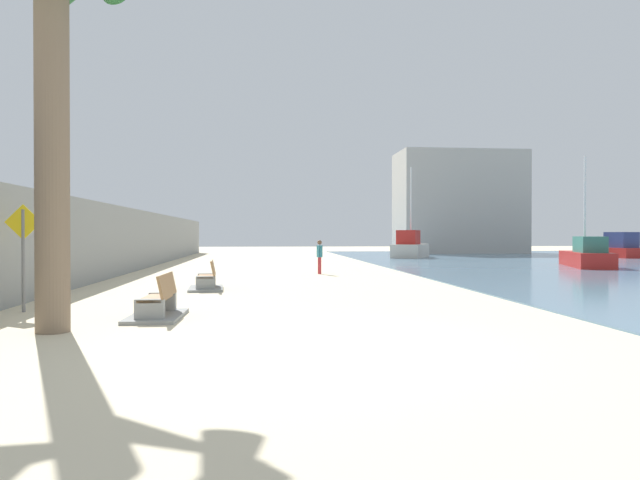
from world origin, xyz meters
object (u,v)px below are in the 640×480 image
Objects in this scene: palm_tree at (52,43)px; boat_distant at (410,247)px; person_walking at (320,254)px; boat_far_left at (617,248)px; bench_far at (207,283)px; bench_near at (158,307)px; pedestrian_sign at (23,245)px; boat_mid_bay at (587,255)px.

boat_distant is at bearing 65.01° from palm_tree.
person_walking is 0.32× the size of boat_far_left.
palm_tree is 10.02m from bench_far.
palm_tree is 5.71m from bench_near.
palm_tree is 5.18m from pedestrian_sign.
bench_far is at bearing -150.97° from boat_mid_bay.
person_walking is at bearing -147.00° from boat_far_left.
palm_tree is 3.53× the size of bench_far.
boat_distant is at bearing 66.29° from bench_near.
palm_tree is 1.08× the size of boat_distant.
boat_mid_bay is (19.80, 10.99, 0.45)m from bench_far.
boat_far_left is 16.35m from boat_distant.
boat_far_left is at bearing 38.46° from bench_far.
boat_distant is at bearing 61.72° from bench_far.
boat_mid_bay is at bearing 29.03° from bench_far.
bench_far is 0.44× the size of boat_far_left.
boat_distant reaches higher than bench_near.
person_walking is 15.76m from boat_mid_bay.
palm_tree is at bearing -134.89° from boat_far_left.
boat_distant is (15.40, 33.05, -4.59)m from palm_tree.
person_walking is 0.62× the size of pedestrian_sign.
palm_tree reaches higher than bench_far.
pedestrian_sign reaches higher than bench_near.
boat_mid_bay is at bearing -128.06° from boat_far_left.
boat_far_left is at bearing -4.29° from boat_distant.
bench_near is 34.24m from boat_distant.
person_walking is (6.59, 15.52, -4.52)m from palm_tree.
palm_tree is 4.84× the size of person_walking.
palm_tree is 1.23× the size of boat_mid_bay.
pedestrian_sign is at bearing -139.25° from boat_far_left.
palm_tree reaches higher than bench_near.
boat_mid_bay is 15.21m from boat_distant.
bench_far is at bearing 86.04° from bench_near.
palm_tree reaches higher than boat_far_left.
boat_distant is (8.81, 17.53, -0.07)m from person_walking.
boat_far_left reaches higher than bench_far.
boat_far_left is (31.70, 31.82, -4.68)m from palm_tree.
bench_far is 6.64m from pedestrian_sign.
bench_near and bench_far have the same top height.
palm_tree reaches higher than pedestrian_sign.
bench_far is 0.85× the size of pedestrian_sign.
boat_mid_bay reaches higher than pedestrian_sign.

